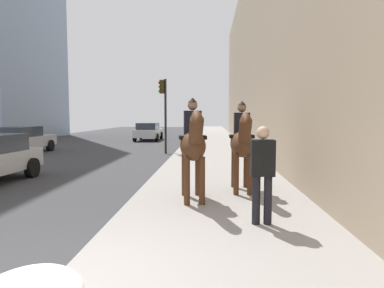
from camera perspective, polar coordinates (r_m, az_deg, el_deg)
mounted_horse_near at (r=7.63m, az=0.17°, el=0.02°), size 2.15×0.75×2.28m
mounted_horse_far at (r=8.64m, az=8.19°, el=0.31°), size 2.15×0.60×2.25m
pedestrian_greeting at (r=6.10m, az=11.47°, el=-3.94°), size 0.26×0.40×1.70m
car_near_lane at (r=20.47m, az=-26.06°, el=0.64°), size 4.50×1.88×1.44m
car_far_lane at (r=28.67m, az=-7.16°, el=2.10°), size 4.20×1.99×1.44m
traffic_light_near_curb at (r=18.45m, az=-4.64°, el=6.55°), size 0.20×0.44×3.92m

